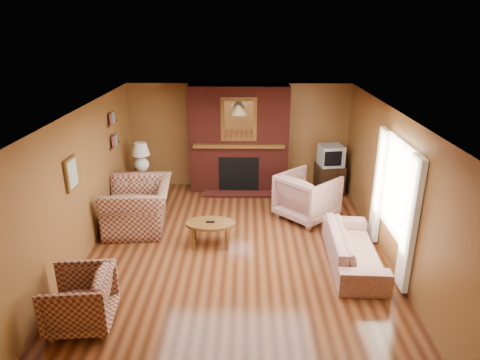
{
  "coord_description": "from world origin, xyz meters",
  "views": [
    {
      "loc": [
        0.17,
        -6.3,
        3.72
      ],
      "look_at": [
        0.06,
        0.6,
        1.12
      ],
      "focal_mm": 32.0,
      "sensor_mm": 36.0,
      "label": 1
    }
  ],
  "objects_px": {
    "floral_armchair": "(307,196)",
    "table_lamp": "(141,155)",
    "tv_stand": "(329,179)",
    "coffee_table": "(210,225)",
    "crt_tv": "(331,155)",
    "plaid_loveseat": "(139,206)",
    "side_table": "(144,184)",
    "plaid_armchair": "(80,300)",
    "fireplace": "(239,140)",
    "floral_sofa": "(354,248)"
  },
  "relations": [
    {
      "from": "floral_armchair",
      "to": "table_lamp",
      "type": "distance_m",
      "value": 3.65
    },
    {
      "from": "tv_stand",
      "to": "coffee_table",
      "type": "bearing_deg",
      "value": -139.63
    },
    {
      "from": "floral_armchair",
      "to": "crt_tv",
      "type": "distance_m",
      "value": 1.56
    },
    {
      "from": "plaid_loveseat",
      "to": "table_lamp",
      "type": "height_order",
      "value": "table_lamp"
    },
    {
      "from": "coffee_table",
      "to": "side_table",
      "type": "relative_size",
      "value": 1.4
    },
    {
      "from": "plaid_loveseat",
      "to": "coffee_table",
      "type": "xyz_separation_m",
      "value": [
        1.4,
        -0.66,
        -0.07
      ]
    },
    {
      "from": "plaid_armchair",
      "to": "table_lamp",
      "type": "relative_size",
      "value": 1.29
    },
    {
      "from": "fireplace",
      "to": "coffee_table",
      "type": "bearing_deg",
      "value": -99.61
    },
    {
      "from": "table_lamp",
      "to": "tv_stand",
      "type": "height_order",
      "value": "table_lamp"
    },
    {
      "from": "plaid_armchair",
      "to": "floral_armchair",
      "type": "bearing_deg",
      "value": 128.88
    },
    {
      "from": "table_lamp",
      "to": "crt_tv",
      "type": "bearing_deg",
      "value": 4.74
    },
    {
      "from": "fireplace",
      "to": "table_lamp",
      "type": "distance_m",
      "value": 2.18
    },
    {
      "from": "tv_stand",
      "to": "floral_sofa",
      "type": "bearing_deg",
      "value": -97.06
    },
    {
      "from": "fireplace",
      "to": "coffee_table",
      "type": "height_order",
      "value": "fireplace"
    },
    {
      "from": "fireplace",
      "to": "table_lamp",
      "type": "height_order",
      "value": "fireplace"
    },
    {
      "from": "fireplace",
      "to": "floral_sofa",
      "type": "bearing_deg",
      "value": -59.53
    },
    {
      "from": "plaid_loveseat",
      "to": "coffee_table",
      "type": "height_order",
      "value": "plaid_loveseat"
    },
    {
      "from": "fireplace",
      "to": "table_lamp",
      "type": "relative_size",
      "value": 3.75
    },
    {
      "from": "plaid_armchair",
      "to": "side_table",
      "type": "bearing_deg",
      "value": 176.65
    },
    {
      "from": "fireplace",
      "to": "side_table",
      "type": "relative_size",
      "value": 3.89
    },
    {
      "from": "side_table",
      "to": "crt_tv",
      "type": "height_order",
      "value": "crt_tv"
    },
    {
      "from": "crt_tv",
      "to": "side_table",
      "type": "bearing_deg",
      "value": -175.26
    },
    {
      "from": "coffee_table",
      "to": "tv_stand",
      "type": "height_order",
      "value": "tv_stand"
    },
    {
      "from": "floral_sofa",
      "to": "floral_armchair",
      "type": "relative_size",
      "value": 1.9
    },
    {
      "from": "side_table",
      "to": "table_lamp",
      "type": "bearing_deg",
      "value": 0.0
    },
    {
      "from": "plaid_armchair",
      "to": "plaid_loveseat",
      "type": "bearing_deg",
      "value": 172.55
    },
    {
      "from": "side_table",
      "to": "table_lamp",
      "type": "xyz_separation_m",
      "value": [
        0.0,
        0.0,
        0.67
      ]
    },
    {
      "from": "table_lamp",
      "to": "crt_tv",
      "type": "height_order",
      "value": "table_lamp"
    },
    {
      "from": "floral_sofa",
      "to": "side_table",
      "type": "distance_m",
      "value": 4.82
    },
    {
      "from": "coffee_table",
      "to": "table_lamp",
      "type": "xyz_separation_m",
      "value": [
        -1.65,
        2.11,
        0.6
      ]
    },
    {
      "from": "fireplace",
      "to": "table_lamp",
      "type": "xyz_separation_m",
      "value": [
        -2.1,
        -0.53,
        -0.21
      ]
    },
    {
      "from": "coffee_table",
      "to": "plaid_loveseat",
      "type": "bearing_deg",
      "value": 154.76
    },
    {
      "from": "floral_sofa",
      "to": "side_table",
      "type": "bearing_deg",
      "value": 58.38
    },
    {
      "from": "floral_armchair",
      "to": "tv_stand",
      "type": "height_order",
      "value": "floral_armchair"
    },
    {
      "from": "table_lamp",
      "to": "plaid_loveseat",
      "type": "bearing_deg",
      "value": -80.24
    },
    {
      "from": "plaid_loveseat",
      "to": "table_lamp",
      "type": "relative_size",
      "value": 2.13
    },
    {
      "from": "floral_armchair",
      "to": "tv_stand",
      "type": "relative_size",
      "value": 1.53
    },
    {
      "from": "table_lamp",
      "to": "side_table",
      "type": "bearing_deg",
      "value": 0.0
    },
    {
      "from": "plaid_loveseat",
      "to": "table_lamp",
      "type": "xyz_separation_m",
      "value": [
        -0.25,
        1.45,
        0.53
      ]
    },
    {
      "from": "fireplace",
      "to": "floral_armchair",
      "type": "distance_m",
      "value": 2.17
    },
    {
      "from": "floral_armchair",
      "to": "coffee_table",
      "type": "height_order",
      "value": "floral_armchair"
    },
    {
      "from": "crt_tv",
      "to": "coffee_table",
      "type": "bearing_deg",
      "value": -135.46
    },
    {
      "from": "floral_sofa",
      "to": "crt_tv",
      "type": "relative_size",
      "value": 3.4
    },
    {
      "from": "tv_stand",
      "to": "fireplace",
      "type": "bearing_deg",
      "value": 170.61
    },
    {
      "from": "plaid_loveseat",
      "to": "plaid_armchair",
      "type": "height_order",
      "value": "plaid_loveseat"
    },
    {
      "from": "fireplace",
      "to": "floral_sofa",
      "type": "distance_m",
      "value": 3.85
    },
    {
      "from": "coffee_table",
      "to": "crt_tv",
      "type": "height_order",
      "value": "crt_tv"
    },
    {
      "from": "floral_sofa",
      "to": "crt_tv",
      "type": "distance_m",
      "value": 3.1
    },
    {
      "from": "plaid_loveseat",
      "to": "side_table",
      "type": "relative_size",
      "value": 2.21
    },
    {
      "from": "table_lamp",
      "to": "tv_stand",
      "type": "distance_m",
      "value": 4.21
    }
  ]
}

